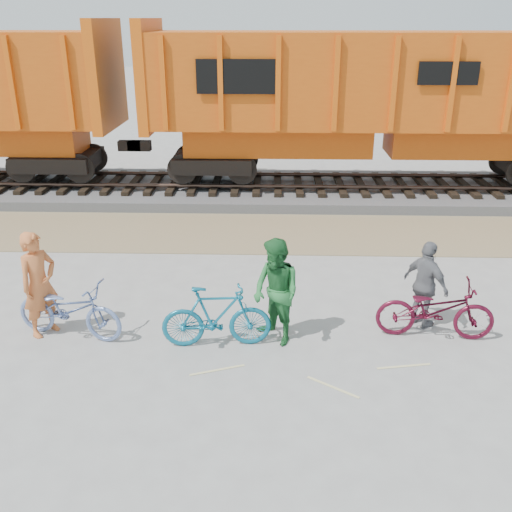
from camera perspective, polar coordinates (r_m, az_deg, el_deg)
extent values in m
plane|color=#9E9E99|center=(9.92, 2.38, -8.86)|extent=(120.00, 120.00, 0.00)
cube|color=#8A7656|center=(14.89, 2.22, 2.33)|extent=(120.00, 3.00, 0.02)
cube|color=slate|center=(18.17, 2.17, 6.59)|extent=(120.00, 4.00, 0.30)
cube|color=black|center=(19.19, -17.77, 7.05)|extent=(0.22, 2.60, 0.12)
cube|color=black|center=(18.11, 2.18, 7.23)|extent=(0.22, 2.60, 0.12)
cube|color=black|center=(19.29, 22.01, 6.55)|extent=(0.22, 2.60, 0.12)
cylinder|color=#382821|center=(17.39, 2.20, 6.97)|extent=(120.00, 0.12, 0.12)
cylinder|color=#382821|center=(18.78, 2.18, 8.16)|extent=(120.00, 0.12, 0.12)
cube|color=#CE510C|center=(18.21, -14.67, 17.13)|extent=(0.30, 3.06, 3.10)
cube|color=black|center=(18.25, 11.96, 8.75)|extent=(11.20, 2.20, 0.80)
cube|color=#C24F0D|center=(18.07, 12.18, 11.36)|extent=(11.76, 1.65, 0.90)
cube|color=#C24F0D|center=(17.82, 12.66, 16.88)|extent=(14.00, 3.00, 2.60)
cube|color=#CE510C|center=(17.90, -10.48, 17.39)|extent=(0.30, 3.06, 3.10)
cube|color=black|center=(15.97, -1.91, 17.49)|extent=(2.20, 0.04, 0.90)
imported|color=#667DB4|center=(10.44, -18.19, -5.10)|extent=(2.08, 1.12, 1.04)
imported|color=#106583|center=(9.65, -3.98, -6.07)|extent=(1.89, 0.68, 1.11)
imported|color=#4E0D20|center=(10.37, 17.49, -5.16)|extent=(2.06, 0.87, 1.05)
imported|color=#C96834|center=(10.52, -20.86, -2.65)|extent=(0.76, 0.83, 1.90)
imported|color=#236A31|center=(9.61, 2.03, -3.64)|extent=(1.12, 1.15, 1.86)
imported|color=slate|center=(10.57, 16.61, -2.78)|extent=(0.88, 1.01, 1.63)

